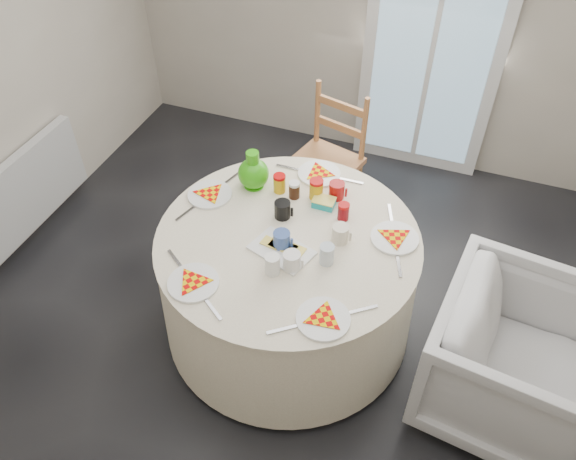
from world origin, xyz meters
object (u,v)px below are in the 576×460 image
(green_pitcher, at_px, (253,169))
(radiator, at_px, (30,188))
(table, at_px, (288,283))
(armchair, at_px, (518,363))
(wooden_chair, at_px, (324,164))

(green_pitcher, bearing_deg, radiator, 162.50)
(radiator, height_order, table, table)
(radiator, height_order, green_pitcher, green_pitcher)
(table, height_order, green_pitcher, green_pitcher)
(table, xyz_separation_m, armchair, (1.28, -0.10, 0.02))
(radiator, bearing_deg, table, -5.09)
(radiator, relative_size, table, 0.68)
(radiator, xyz_separation_m, armchair, (3.23, -0.28, 0.01))
(table, distance_m, green_pitcher, 0.68)
(wooden_chair, distance_m, armchair, 1.80)
(table, bearing_deg, green_pitcher, 135.37)
(table, relative_size, armchair, 1.70)
(wooden_chair, xyz_separation_m, armchair, (1.40, -1.13, -0.08))
(radiator, distance_m, wooden_chair, 2.03)
(radiator, relative_size, wooden_chair, 1.02)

